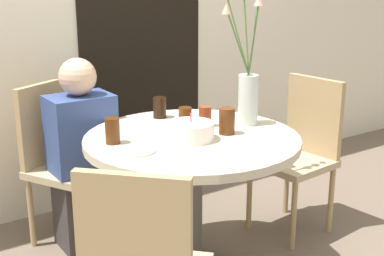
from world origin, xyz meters
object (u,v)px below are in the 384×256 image
at_px(chair_left_flank, 60,154).
at_px(chair_near_front, 301,146).
at_px(drink_glass_2, 112,131).
at_px(person_woman, 83,161).
at_px(drink_glass_3, 227,121).
at_px(side_plate, 136,151).
at_px(birthday_cake, 191,131).
at_px(drink_glass_0, 205,116).
at_px(drink_glass_1, 160,108).
at_px(flower_vase, 246,77).
at_px(drink_glass_4, 185,117).

bearing_deg(chair_left_flank, chair_near_front, -56.11).
bearing_deg(drink_glass_2, person_woman, 84.79).
height_order(chair_near_front, drink_glass_3, chair_near_front).
height_order(side_plate, drink_glass_2, drink_glass_2).
relative_size(drink_glass_2, person_woman, 0.11).
bearing_deg(chair_near_front, chair_left_flank, -123.89).
xyz_separation_m(chair_near_front, birthday_cake, (-0.87, -0.13, 0.27)).
relative_size(drink_glass_0, person_woman, 0.10).
distance_m(birthday_cake, drink_glass_0, 0.24).
relative_size(side_plate, drink_glass_3, 1.34).
bearing_deg(drink_glass_1, side_plate, -131.24).
relative_size(drink_glass_1, drink_glass_3, 0.87).
height_order(flower_vase, drink_glass_2, flower_vase).
bearing_deg(drink_glass_1, flower_vase, -49.15).
bearing_deg(drink_glass_4, birthday_cake, -116.28).
bearing_deg(person_woman, side_plate, -91.10).
xyz_separation_m(chair_near_front, side_plate, (-1.17, -0.14, 0.24)).
distance_m(chair_near_front, drink_glass_3, 0.75).
relative_size(chair_near_front, drink_glass_0, 8.80).
relative_size(drink_glass_2, drink_glass_4, 1.18).
bearing_deg(drink_glass_3, drink_glass_2, 161.72).
height_order(drink_glass_4, person_woman, person_woman).
height_order(birthday_cake, drink_glass_3, same).
bearing_deg(birthday_cake, drink_glass_1, 79.20).
relative_size(drink_glass_3, drink_glass_4, 1.26).
bearing_deg(side_plate, drink_glass_4, 27.29).
height_order(drink_glass_3, person_woman, person_woman).
xyz_separation_m(flower_vase, drink_glass_2, (-0.71, 0.09, -0.19)).
xyz_separation_m(drink_glass_1, person_woman, (-0.36, 0.23, -0.30)).
xyz_separation_m(side_plate, drink_glass_1, (0.37, 0.43, 0.05)).
relative_size(chair_near_front, flower_vase, 1.18).
bearing_deg(chair_left_flank, side_plate, -113.50).
distance_m(chair_left_flank, birthday_cake, 0.91).
xyz_separation_m(chair_left_flank, drink_glass_4, (0.45, -0.59, 0.28)).
bearing_deg(person_woman, drink_glass_3, -54.14).
xyz_separation_m(drink_glass_3, person_woman, (-0.48, 0.66, -0.31)).
xyz_separation_m(chair_near_front, drink_glass_0, (-0.68, 0.02, 0.28)).
distance_m(side_plate, drink_glass_0, 0.51).
relative_size(birthday_cake, side_plate, 1.25).
distance_m(drink_glass_0, drink_glass_4, 0.10).
height_order(side_plate, drink_glass_0, drink_glass_0).
distance_m(drink_glass_2, drink_glass_4, 0.42).
bearing_deg(drink_glass_1, chair_near_front, -20.10).
bearing_deg(flower_vase, drink_glass_1, 130.85).
bearing_deg(flower_vase, chair_left_flank, 135.87).
relative_size(chair_left_flank, drink_glass_2, 7.58).
height_order(side_plate, person_woman, person_woman).
height_order(drink_glass_1, drink_glass_2, drink_glass_2).
distance_m(chair_left_flank, side_plate, 0.83).
xyz_separation_m(flower_vase, drink_glass_0, (-0.20, 0.08, -0.19)).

